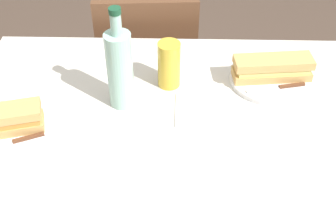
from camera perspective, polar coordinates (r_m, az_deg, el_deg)
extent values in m
cube|color=beige|center=(1.23, 0.00, -1.22)|extent=(1.17, 0.74, 0.03)
cylinder|color=#262628|center=(1.79, 17.35, -3.62)|extent=(0.06, 0.06, 0.72)
cylinder|color=#262628|center=(1.80, -16.72, -3.06)|extent=(0.06, 0.06, 0.72)
cube|color=brown|center=(1.93, -2.56, 5.25)|extent=(0.42, 0.42, 0.02)
cube|color=brown|center=(1.66, -2.76, 7.34)|extent=(0.38, 0.05, 0.40)
cylinder|color=brown|center=(2.21, 2.26, 3.45)|extent=(0.04, 0.04, 0.42)
cylinder|color=brown|center=(2.22, -7.08, 3.21)|extent=(0.04, 0.04, 0.42)
cylinder|color=brown|center=(1.94, 2.98, -3.09)|extent=(0.04, 0.04, 0.42)
cylinder|color=brown|center=(1.95, -7.66, -3.34)|extent=(0.04, 0.04, 0.42)
cylinder|color=white|center=(1.35, 13.28, 3.35)|extent=(0.25, 0.25, 0.01)
cube|color=tan|center=(1.34, 13.41, 4.02)|extent=(0.24, 0.09, 0.02)
cube|color=#DBC66B|center=(1.33, 13.56, 4.75)|extent=(0.22, 0.08, 0.02)
cube|color=tan|center=(1.32, 13.70, 5.50)|extent=(0.24, 0.09, 0.02)
cube|color=silver|center=(1.29, 12.32, 1.98)|extent=(0.10, 0.03, 0.00)
cube|color=#59331E|center=(1.33, 15.96, 2.48)|extent=(0.08, 0.03, 0.01)
cylinder|color=white|center=(1.22, -19.99, -3.23)|extent=(0.25, 0.25, 0.01)
cube|color=tan|center=(1.21, -20.20, -2.55)|extent=(0.19, 0.11, 0.02)
cube|color=#CC8438|center=(1.20, -20.44, -1.81)|extent=(0.18, 0.10, 0.02)
cube|color=tan|center=(1.18, -20.68, -1.05)|extent=(0.19, 0.11, 0.02)
cube|color=#59331E|center=(1.17, -17.85, -4.09)|extent=(0.08, 0.04, 0.01)
cylinder|color=#99C6B7|center=(1.18, -6.31, 4.51)|extent=(0.07, 0.07, 0.23)
cylinder|color=#99C6B7|center=(1.10, -6.86, 10.49)|extent=(0.03, 0.03, 0.06)
cylinder|color=#19472D|center=(1.08, -7.02, 12.19)|extent=(0.03, 0.03, 0.02)
cylinder|color=gold|center=(1.27, 0.29, 5.34)|extent=(0.07, 0.07, 0.14)
cube|color=white|center=(1.22, 4.29, -0.82)|extent=(0.14, 0.14, 0.00)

